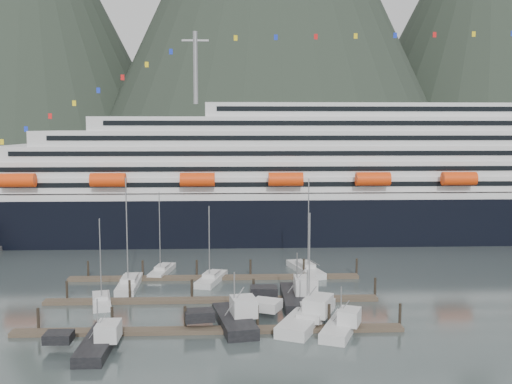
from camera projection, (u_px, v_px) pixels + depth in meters
ground at (247, 307)px, 83.61m from camera, size 1600.00×1600.00×0.00m
mountains at (280, 0)px, 652.87m from camera, size 870.00×440.00×420.00m
cruise_ship at (370, 184)px, 138.17m from camera, size 210.00×30.40×50.30m
dock_near at (210, 330)px, 73.48m from camera, size 48.18×2.28×3.20m
dock_mid at (213, 299)px, 86.40m from camera, size 48.18×2.28×3.20m
dock_far at (215, 277)px, 99.31m from camera, size 48.18×2.28×3.20m
sailboat_a at (101, 301)px, 85.04m from camera, size 4.29×8.70×12.85m
sailboat_b at (129, 284)px, 94.03m from camera, size 3.14×11.24×17.87m
sailboat_e at (162, 271)px, 102.81m from camera, size 4.00×9.70×14.69m
sailboat_f at (211, 280)px, 97.23m from camera, size 5.25×9.94×13.11m
sailboat_g at (305, 270)px, 103.87m from camera, size 5.74×12.13×16.98m
sailboat_h at (308, 313)px, 79.44m from camera, size 3.17×9.49×14.56m
trawler_a at (97, 342)px, 67.87m from camera, size 8.39×11.68×6.38m
trawler_b at (233, 319)px, 75.60m from camera, size 9.41×12.29×7.68m
trawler_c at (306, 315)px, 77.09m from camera, size 12.19×15.07×7.58m
trawler_d at (340, 325)px, 73.64m from camera, size 8.91×10.85×6.18m
trawler_e at (296, 297)px, 85.38m from camera, size 9.52×12.49×8.11m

